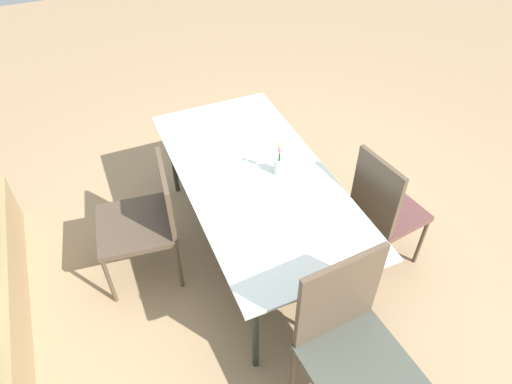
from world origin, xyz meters
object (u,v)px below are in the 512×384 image
chair_end_left (350,341)px  flower_vase (279,163)px  dining_table (256,181)px  chair_far_side (146,217)px  chair_near_left (384,207)px

chair_end_left → flower_vase: size_ratio=4.22×
flower_vase → chair_end_left: bearing=172.2°
dining_table → chair_far_side: 0.75m
chair_near_left → flower_vase: chair_near_left is taller
flower_vase → dining_table: bearing=80.8°
dining_table → chair_near_left: size_ratio=1.96×
dining_table → chair_far_side: bearing=80.2°
chair_end_left → flower_vase: chair_end_left is taller
chair_end_left → chair_far_side: (1.31, 0.71, -0.08)m
chair_near_left → chair_far_side: bearing=-118.9°
chair_near_left → chair_end_left: 1.05m
chair_near_left → dining_table: bearing=-128.7°
chair_near_left → flower_vase: bearing=-133.4°
chair_near_left → flower_vase: (0.41, 0.57, 0.24)m
chair_end_left → chair_far_side: size_ratio=1.21×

